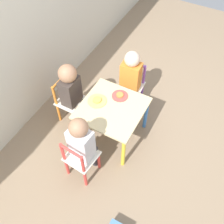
{
  "coord_description": "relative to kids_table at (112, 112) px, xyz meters",
  "views": [
    {
      "loc": [
        -1.37,
        -0.74,
        2.34
      ],
      "look_at": [
        0.0,
        0.0,
        0.38
      ],
      "focal_mm": 42.0,
      "sensor_mm": 36.0,
      "label": 1
    }
  ],
  "objects": [
    {
      "name": "plate_right",
      "position": [
        0.16,
        0.0,
        0.07
      ],
      "size": [
        0.16,
        0.16,
        0.03
      ],
      "color": "#E54C47",
      "rests_on": "kids_table"
    },
    {
      "name": "chair_orange",
      "position": [
        0.01,
        0.51,
        -0.13
      ],
      "size": [
        0.26,
        0.26,
        0.52
      ],
      "rotation": [
        0.0,
        0.0,
        -0.01
      ],
      "color": "silver",
      "rests_on": "ground_plane"
    },
    {
      "name": "kids_table",
      "position": [
        0.0,
        0.0,
        0.0
      ],
      "size": [
        0.58,
        0.58,
        0.45
      ],
      "color": "beige",
      "rests_on": "ground_plane"
    },
    {
      "name": "child_back",
      "position": [
        0.01,
        0.46,
        0.08
      ],
      "size": [
        0.2,
        0.22,
        0.76
      ],
      "rotation": [
        0.0,
        0.0,
        -0.01
      ],
      "color": "#7A6B5B",
      "rests_on": "ground_plane"
    },
    {
      "name": "chair_purple",
      "position": [
        0.51,
        0.04,
        -0.13
      ],
      "size": [
        0.28,
        0.28,
        0.52
      ],
      "rotation": [
        0.0,
        0.0,
        -1.5
      ],
      "color": "silver",
      "rests_on": "ground_plane"
    },
    {
      "name": "plate_back",
      "position": [
        0.0,
        0.16,
        0.07
      ],
      "size": [
        0.18,
        0.18,
        0.03
      ],
      "color": "#EADB66",
      "rests_on": "kids_table"
    },
    {
      "name": "ground_plane",
      "position": [
        0.0,
        0.0,
        -0.38
      ],
      "size": [
        6.0,
        6.0,
        0.0
      ],
      "primitive_type": "plane",
      "color": "#8C755B"
    },
    {
      "name": "child_left",
      "position": [
        -0.45,
        0.04,
        0.07
      ],
      "size": [
        0.22,
        0.21,
        0.76
      ],
      "rotation": [
        0.0,
        0.0,
        1.48
      ],
      "color": "#38383D",
      "rests_on": "ground_plane"
    },
    {
      "name": "chair_red",
      "position": [
        -0.51,
        0.04,
        -0.13
      ],
      "size": [
        0.28,
        0.28,
        0.52
      ],
      "rotation": [
        0.0,
        0.0,
        1.48
      ],
      "color": "silver",
      "rests_on": "ground_plane"
    },
    {
      "name": "child_right",
      "position": [
        0.45,
        0.03,
        0.06
      ],
      "size": [
        0.22,
        0.21,
        0.75
      ],
      "rotation": [
        0.0,
        0.0,
        -1.5
      ],
      "color": "#4C608E",
      "rests_on": "ground_plane"
    }
  ]
}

